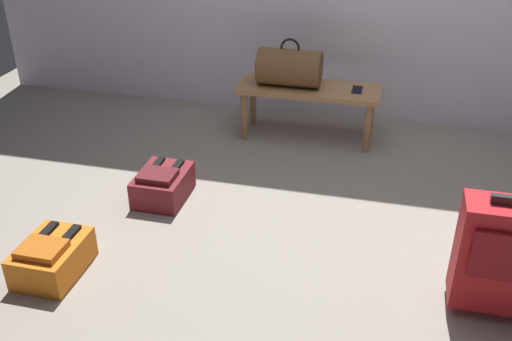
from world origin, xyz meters
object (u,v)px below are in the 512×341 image
(cell_phone, at_px, (357,90))
(backpack_orange, at_px, (52,257))
(duffel_bag_brown, at_px, (290,67))
(backpack_maroon, at_px, (163,184))
(bench, at_px, (308,95))
(suitcase_upright_red, at_px, (508,256))

(cell_phone, bearing_deg, backpack_orange, -124.98)
(duffel_bag_brown, relative_size, backpack_maroon, 1.16)
(bench, distance_m, cell_phone, 0.34)
(bench, bearing_deg, backpack_orange, -117.59)
(duffel_bag_brown, xyz_separation_m, cell_phone, (0.48, 0.01, -0.13))
(backpack_orange, bearing_deg, suitcase_upright_red, 6.41)
(bench, xyz_separation_m, duffel_bag_brown, (-0.14, 0.00, 0.19))
(bench, relative_size, backpack_maroon, 2.63)
(suitcase_upright_red, distance_m, backpack_maroon, 1.94)
(bench, xyz_separation_m, cell_phone, (0.34, 0.01, 0.06))
(suitcase_upright_red, relative_size, backpack_orange, 1.59)
(cell_phone, bearing_deg, suitcase_upright_red, -63.66)
(cell_phone, distance_m, backpack_maroon, 1.52)
(suitcase_upright_red, xyz_separation_m, backpack_orange, (-2.11, -0.24, -0.22))
(duffel_bag_brown, distance_m, backpack_orange, 2.07)
(cell_phone, relative_size, backpack_maroon, 0.38)
(bench, relative_size, backpack_orange, 2.63)
(suitcase_upright_red, bearing_deg, bench, 125.28)
(suitcase_upright_red, bearing_deg, backpack_orange, -173.59)
(bench, bearing_deg, duffel_bag_brown, 180.00)
(bench, height_order, duffel_bag_brown, duffel_bag_brown)
(cell_phone, xyz_separation_m, suitcase_upright_red, (0.81, -1.63, -0.09))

